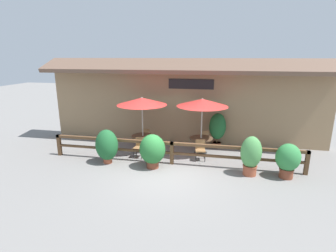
{
  "coord_description": "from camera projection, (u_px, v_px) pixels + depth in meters",
  "views": [
    {
      "loc": [
        1.83,
        -8.87,
        4.34
      ],
      "look_at": [
        -0.24,
        1.45,
        1.51
      ],
      "focal_mm": 28.0,
      "sensor_mm": 36.0,
      "label": 1
    }
  ],
  "objects": [
    {
      "name": "dining_table_middle",
      "position": [
        201.0,
        141.0,
        11.94
      ],
      "size": [
        1.06,
        1.06,
        0.73
      ],
      "color": "#4C3826",
      "rests_on": "ground"
    },
    {
      "name": "chair_middle_streetside",
      "position": [
        200.0,
        149.0,
        11.19
      ],
      "size": [
        0.48,
        0.48,
        0.87
      ],
      "rotation": [
        0.0,
        0.0,
        0.14
      ],
      "color": "olive",
      "rests_on": "ground"
    },
    {
      "name": "chair_middle_wallside",
      "position": [
        204.0,
        138.0,
        12.71
      ],
      "size": [
        0.51,
        0.51,
        0.87
      ],
      "rotation": [
        0.0,
        0.0,
        3.37
      ],
      "color": "olive",
      "rests_on": "ground"
    },
    {
      "name": "ground_plane",
      "position": [
        167.0,
        175.0,
        9.87
      ],
      "size": [
        60.0,
        60.0,
        0.0
      ],
      "primitive_type": "plane",
      "color": "slate"
    },
    {
      "name": "potted_plant_tall_tropical",
      "position": [
        107.0,
        145.0,
        10.78
      ],
      "size": [
        0.93,
        0.84,
        1.44
      ],
      "color": "#9E4C33",
      "rests_on": "ground"
    },
    {
      "name": "potted_plant_small_flowering",
      "position": [
        152.0,
        150.0,
        10.32
      ],
      "size": [
        1.03,
        0.93,
        1.38
      ],
      "color": "brown",
      "rests_on": "ground"
    },
    {
      "name": "building_facade",
      "position": [
        183.0,
        100.0,
        13.19
      ],
      "size": [
        14.28,
        1.49,
        4.23
      ],
      "color": "#997A56",
      "rests_on": "ground"
    },
    {
      "name": "potted_plant_entrance_palm",
      "position": [
        251.0,
        155.0,
        9.67
      ],
      "size": [
        0.76,
        0.69,
        1.51
      ],
      "color": "#9E4C33",
      "rests_on": "ground"
    },
    {
      "name": "potted_plant_broad_leaf",
      "position": [
        288.0,
        159.0,
        9.46
      ],
      "size": [
        0.87,
        0.78,
        1.31
      ],
      "color": "brown",
      "rests_on": "ground"
    },
    {
      "name": "patio_umbrella_near",
      "position": [
        142.0,
        101.0,
        11.8
      ],
      "size": [
        2.27,
        2.27,
        2.55
      ],
      "color": "#B7B2A8",
      "rests_on": "ground"
    },
    {
      "name": "dining_table_near",
      "position": [
        143.0,
        139.0,
        12.26
      ],
      "size": [
        1.06,
        1.06,
        0.73
      ],
      "color": "#4C3826",
      "rests_on": "ground"
    },
    {
      "name": "potted_plant_corner_fern",
      "position": [
        218.0,
        127.0,
        12.63
      ],
      "size": [
        0.8,
        0.72,
        1.69
      ],
      "color": "brown",
      "rests_on": "ground"
    },
    {
      "name": "chair_near_streetside",
      "position": [
        139.0,
        146.0,
        11.5
      ],
      "size": [
        0.44,
        0.44,
        0.87
      ],
      "rotation": [
        0.0,
        0.0,
        -0.04
      ],
      "color": "olive",
      "rests_on": "ground"
    },
    {
      "name": "patio_railing",
      "position": [
        172.0,
        148.0,
        10.68
      ],
      "size": [
        10.4,
        0.14,
        0.95
      ],
      "color": "brown",
      "rests_on": "ground"
    },
    {
      "name": "patio_umbrella_middle",
      "position": [
        202.0,
        103.0,
        11.48
      ],
      "size": [
        2.27,
        2.27,
        2.55
      ],
      "color": "#B7B2A8",
      "rests_on": "ground"
    },
    {
      "name": "chair_near_wallside",
      "position": [
        147.0,
        135.0,
        13.07
      ],
      "size": [
        0.51,
        0.51,
        0.87
      ],
      "rotation": [
        0.0,
        0.0,
        2.89
      ],
      "color": "olive",
      "rests_on": "ground"
    }
  ]
}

